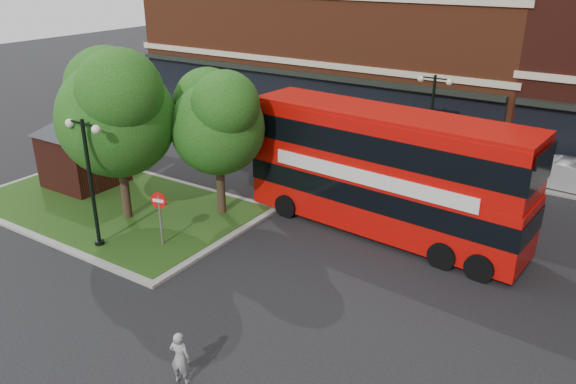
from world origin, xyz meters
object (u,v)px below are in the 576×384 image
Objects in this scene: bus at (385,165)px; car_white at (572,177)px; woman at (180,358)px; car_silver at (404,156)px.

bus reaches higher than car_white.
woman is at bearing 165.79° from car_white.
woman is 0.34× the size of car_white.
woman reaches higher than car_silver.
car_silver is 7.84m from car_white.
car_silver reaches higher than car_white.
woman is at bearing -171.75° from car_silver.
bus reaches higher than car_silver.
car_silver is at bearing 104.81° from car_white.
bus is 7.71m from car_silver.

